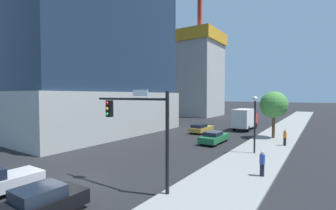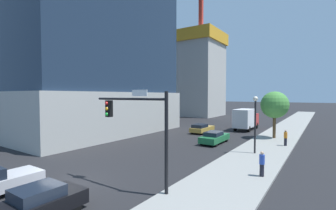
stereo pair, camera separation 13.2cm
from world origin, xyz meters
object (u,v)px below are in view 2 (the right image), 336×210
(construction_building, at_px, (191,70))
(pedestrian_blue_shirt, at_px, (262,164))
(box_truck, at_px, (246,119))
(street_lamp, at_px, (255,115))
(street_tree, at_px, (275,105))
(car_gold, at_px, (202,128))
(traffic_light_pole, at_px, (138,120))
(car_black, at_px, (37,204))
(car_green, at_px, (214,137))
(pedestrian_orange_shirt, at_px, (286,138))

(construction_building, relative_size, pedestrian_blue_shirt, 19.23)
(box_truck, bearing_deg, pedestrian_blue_shirt, -71.88)
(street_lamp, height_order, street_tree, street_tree)
(construction_building, distance_m, car_gold, 32.98)
(construction_building, xyz_separation_m, pedestrian_blue_shirt, (27.36, -41.30, -11.38))
(street_lamp, distance_m, street_tree, 9.38)
(traffic_light_pole, distance_m, box_truck, 27.30)
(car_gold, xyz_separation_m, pedestrian_blue_shirt, (11.45, -14.88, 0.30))
(traffic_light_pole, height_order, pedestrian_blue_shirt, traffic_light_pole)
(car_gold, bearing_deg, car_black, -80.21)
(construction_building, distance_m, box_truck, 30.34)
(car_green, distance_m, box_truck, 12.57)
(car_gold, bearing_deg, traffic_light_pole, -74.21)
(car_black, xyz_separation_m, pedestrian_orange_shirt, (6.97, 22.07, 0.28))
(traffic_light_pole, relative_size, car_black, 1.38)
(street_tree, height_order, box_truck, street_tree)
(street_lamp, distance_m, box_truck, 16.19)
(car_gold, distance_m, box_truck, 8.00)
(street_tree, distance_m, pedestrian_blue_shirt, 15.97)
(construction_building, bearing_deg, car_green, -57.86)
(street_lamp, height_order, pedestrian_orange_shirt, street_lamp)
(street_tree, bearing_deg, car_gold, -176.14)
(construction_building, relative_size, street_lamp, 6.06)
(traffic_light_pole, xyz_separation_m, box_truck, (-1.39, 27.18, -2.20))
(street_tree, bearing_deg, car_black, -101.05)
(construction_building, relative_size, pedestrian_orange_shirt, 19.09)
(car_black, relative_size, car_green, 0.85)
(construction_building, relative_size, car_black, 7.75)
(traffic_light_pole, distance_m, car_black, 6.23)
(construction_building, bearing_deg, box_truck, -44.32)
(street_lamp, height_order, pedestrian_blue_shirt, street_lamp)
(car_green, bearing_deg, street_tree, 52.06)
(pedestrian_orange_shirt, distance_m, pedestrian_blue_shirt, 11.23)
(street_lamp, distance_m, car_black, 17.99)
(car_green, bearing_deg, pedestrian_blue_shirt, -51.82)
(street_tree, distance_m, car_black, 27.10)
(street_tree, xyz_separation_m, car_gold, (-9.59, -0.65, -3.57))
(traffic_light_pole, bearing_deg, box_truck, 92.93)
(car_green, height_order, box_truck, box_truck)
(street_tree, bearing_deg, pedestrian_blue_shirt, -83.15)
(street_tree, relative_size, car_gold, 1.26)
(traffic_light_pole, bearing_deg, pedestrian_blue_shirt, 45.63)
(box_truck, height_order, pedestrian_blue_shirt, box_truck)
(pedestrian_blue_shirt, bearing_deg, car_green, 128.18)
(construction_building, relative_size, traffic_light_pole, 5.63)
(street_lamp, height_order, car_black, street_lamp)
(car_green, xyz_separation_m, box_truck, (0.00, 12.52, 1.12))
(pedestrian_orange_shirt, bearing_deg, car_gold, 162.28)
(street_tree, xyz_separation_m, pedestrian_orange_shirt, (1.82, -4.29, -3.26))
(street_lamp, distance_m, car_gold, 13.23)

